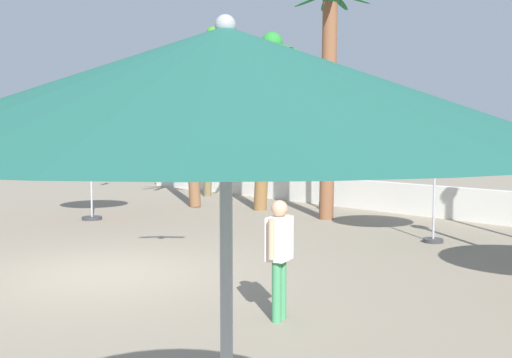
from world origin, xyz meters
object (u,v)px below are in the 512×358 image
patio_umbrella_0 (226,93)px  guest_0 (279,249)px  lamp_post_2 (324,135)px  patio_umbrella_4 (436,125)px  palm_tree_2 (329,78)px  palm_tree_1 (210,93)px  palm_tree_0 (266,104)px  patio_umbrella_3 (90,118)px  palm_tree_3 (189,105)px

patio_umbrella_0 → guest_0: size_ratio=1.87×
lamp_post_2 → guest_0: bearing=-53.1°
patio_umbrella_4 → palm_tree_2: size_ratio=0.44×
palm_tree_1 → lamp_post_2: (4.96, 0.28, -1.41)m
palm_tree_0 → palm_tree_2: palm_tree_2 is taller
patio_umbrella_3 → palm_tree_2: 6.38m
palm_tree_2 → guest_0: (5.15, -7.23, -2.82)m
palm_tree_2 → palm_tree_3: 4.92m
palm_tree_3 → guest_0: (9.94, -6.30, -2.21)m
palm_tree_0 → palm_tree_1: palm_tree_1 is taller
palm_tree_3 → patio_umbrella_3: bearing=-82.8°
patio_umbrella_4 → palm_tree_1: 10.43m
palm_tree_2 → lamp_post_2: size_ratio=1.82×
palm_tree_0 → palm_tree_1: bearing=162.6°
patio_umbrella_3 → guest_0: patio_umbrella_3 is taller
palm_tree_0 → guest_0: 10.66m
palm_tree_0 → patio_umbrella_4: bearing=-9.2°
patio_umbrella_3 → palm_tree_3: 3.69m
lamp_post_2 → guest_0: size_ratio=2.22×
patio_umbrella_4 → lamp_post_2: size_ratio=0.81×
lamp_post_2 → palm_tree_2: bearing=-47.1°
palm_tree_0 → palm_tree_3: 2.61m
palm_tree_2 → guest_0: palm_tree_2 is taller
patio_umbrella_3 → palm_tree_2: bearing=46.5°
palm_tree_1 → palm_tree_3: palm_tree_1 is taller
patio_umbrella_3 → patio_umbrella_4: (8.03, 3.60, -0.19)m
palm_tree_2 → palm_tree_3: palm_tree_2 is taller
patio_umbrella_0 → palm_tree_2: (-8.76, 11.29, 1.16)m
patio_umbrella_0 → lamp_post_2: 16.43m
palm_tree_0 → lamp_post_2: (0.89, 1.56, -0.91)m
palm_tree_1 → palm_tree_2: 6.55m
guest_0 → palm_tree_2: bearing=125.5°
patio_umbrella_3 → palm_tree_3: size_ratio=0.59×
palm_tree_3 → lamp_post_2: (3.33, 2.50, -0.91)m
patio_umbrella_3 → palm_tree_1: size_ratio=0.50×
palm_tree_1 → lamp_post_2: bearing=3.2°
patio_umbrella_4 → palm_tree_2: 4.02m
patio_umbrella_4 → palm_tree_2: (-3.70, 0.97, 1.24)m
palm_tree_1 → palm_tree_3: bearing=-53.7°
patio_umbrella_0 → lamp_post_2: (-10.22, 12.86, -0.37)m
palm_tree_2 → patio_umbrella_0: bearing=-52.2°
palm_tree_2 → patio_umbrella_3: bearing=-133.5°
patio_umbrella_0 → palm_tree_0: palm_tree_0 is taller
patio_umbrella_4 → lamp_post_2: (-5.16, 2.54, -0.29)m
palm_tree_1 → palm_tree_2: bearing=-11.4°
patio_umbrella_4 → palm_tree_1: size_ratio=0.47×
patio_umbrella_3 → palm_tree_0: (1.98, 4.58, 0.43)m
guest_0 → lamp_post_2: bearing=126.9°
patio_umbrella_0 → palm_tree_2: size_ratio=0.46×
patio_umbrella_3 → guest_0: 10.00m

